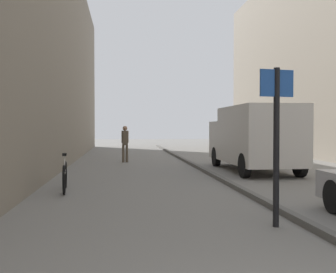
{
  "coord_description": "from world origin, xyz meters",
  "views": [
    {
      "loc": [
        -1.43,
        -1.52,
        1.64
      ],
      "look_at": [
        0.46,
        14.51,
        1.25
      ],
      "focal_mm": 42.69,
      "sensor_mm": 36.0,
      "label": 1
    }
  ],
  "objects_px": {
    "pedestrian_main_foreground": "(125,141)",
    "delivery_van": "(253,137)",
    "bicycle_leaning": "(65,176)",
    "street_sign_post": "(276,133)"
  },
  "relations": [
    {
      "from": "pedestrian_main_foreground",
      "to": "delivery_van",
      "type": "distance_m",
      "value": 6.34
    },
    {
      "from": "pedestrian_main_foreground",
      "to": "bicycle_leaning",
      "type": "bearing_deg",
      "value": -116.39
    },
    {
      "from": "pedestrian_main_foreground",
      "to": "street_sign_post",
      "type": "bearing_deg",
      "value": -94.6
    },
    {
      "from": "delivery_van",
      "to": "street_sign_post",
      "type": "relative_size",
      "value": 2.11
    },
    {
      "from": "delivery_van",
      "to": "street_sign_post",
      "type": "height_order",
      "value": "street_sign_post"
    },
    {
      "from": "pedestrian_main_foreground",
      "to": "street_sign_post",
      "type": "xyz_separation_m",
      "value": [
        2.34,
        -12.3,
        0.57
      ]
    },
    {
      "from": "bicycle_leaning",
      "to": "delivery_van",
      "type": "bearing_deg",
      "value": 26.35
    },
    {
      "from": "delivery_van",
      "to": "bicycle_leaning",
      "type": "relative_size",
      "value": 3.1
    },
    {
      "from": "pedestrian_main_foreground",
      "to": "bicycle_leaning",
      "type": "relative_size",
      "value": 0.95
    },
    {
      "from": "bicycle_leaning",
      "to": "pedestrian_main_foreground",
      "type": "bearing_deg",
      "value": 73.1
    }
  ]
}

